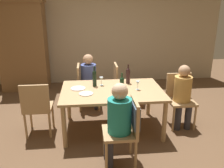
{
  "coord_description": "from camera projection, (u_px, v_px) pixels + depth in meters",
  "views": [
    {
      "loc": [
        -0.39,
        -3.74,
        2.1
      ],
      "look_at": [
        0.0,
        0.0,
        0.83
      ],
      "focal_mm": 38.67,
      "sensor_mm": 36.0,
      "label": 1
    }
  ],
  "objects": [
    {
      "name": "ground_plane",
      "position": [
        112.0,
        128.0,
        4.23
      ],
      "size": [
        10.0,
        10.0,
        0.0
      ],
      "primitive_type": "plane",
      "color": "brown"
    },
    {
      "name": "rear_room_partition",
      "position": [
        101.0,
        32.0,
        6.4
      ],
      "size": [
        6.4,
        0.12,
        2.7
      ],
      "primitive_type": "cube",
      "color": "tan",
      "rests_on": "ground_plane"
    },
    {
      "name": "armoire_cabinet",
      "position": [
        23.0,
        46.0,
        5.87
      ],
      "size": [
        1.18,
        0.62,
        2.18
      ],
      "color": "brown",
      "rests_on": "ground_plane"
    },
    {
      "name": "dining_table",
      "position": [
        112.0,
        94.0,
        4.02
      ],
      "size": [
        1.68,
        1.13,
        0.73
      ],
      "color": "tan",
      "rests_on": "ground_plane"
    },
    {
      "name": "chair_near",
      "position": [
        129.0,
        123.0,
        3.17
      ],
      "size": [
        0.46,
        0.44,
        0.92
      ],
      "rotation": [
        0.0,
        0.0,
        1.57
      ],
      "color": "tan",
      "rests_on": "ground_plane"
    },
    {
      "name": "chair_right_end",
      "position": [
        180.0,
        96.0,
        4.26
      ],
      "size": [
        0.44,
        0.44,
        0.92
      ],
      "rotation": [
        0.0,
        0.0,
        3.14
      ],
      "color": "tan",
      "rests_on": "ground_plane"
    },
    {
      "name": "chair_far_left",
      "position": [
        85.0,
        84.0,
        4.9
      ],
      "size": [
        0.44,
        0.44,
        0.92
      ],
      "rotation": [
        0.0,
        0.0,
        -1.57
      ],
      "color": "tan",
      "rests_on": "ground_plane"
    },
    {
      "name": "chair_left_end",
      "position": [
        37.0,
        106.0,
        3.86
      ],
      "size": [
        0.44,
        0.44,
        0.92
      ],
      "color": "tan",
      "rests_on": "ground_plane"
    },
    {
      "name": "chair_far_right",
      "position": [
        121.0,
        82.0,
        4.98
      ],
      "size": [
        0.44,
        0.44,
        0.92
      ],
      "rotation": [
        0.0,
        0.0,
        -1.57
      ],
      "color": "tan",
      "rests_on": "ground_plane"
    },
    {
      "name": "person_woman_host",
      "position": [
        118.0,
        119.0,
        3.13
      ],
      "size": [
        0.36,
        0.32,
        1.15
      ],
      "rotation": [
        0.0,
        0.0,
        1.57
      ],
      "color": "#33333D",
      "rests_on": "ground_plane"
    },
    {
      "name": "person_man_bearded",
      "position": [
        183.0,
        92.0,
        4.12
      ],
      "size": [
        0.3,
        0.34,
        1.11
      ],
      "rotation": [
        0.0,
        0.0,
        3.14
      ],
      "color": "#33333D",
      "rests_on": "ground_plane"
    },
    {
      "name": "person_man_guest",
      "position": [
        90.0,
        78.0,
        4.88
      ],
      "size": [
        0.35,
        0.31,
        1.14
      ],
      "rotation": [
        0.0,
        0.0,
        -1.57
      ],
      "color": "#33333D",
      "rests_on": "ground_plane"
    },
    {
      "name": "wine_bottle_tall_green",
      "position": [
        128.0,
        75.0,
        4.27
      ],
      "size": [
        0.07,
        0.07,
        0.35
      ],
      "color": "black",
      "rests_on": "dining_table"
    },
    {
      "name": "wine_bottle_dark_red",
      "position": [
        122.0,
        84.0,
        3.84
      ],
      "size": [
        0.07,
        0.07,
        0.32
      ],
      "color": "#19381E",
      "rests_on": "dining_table"
    },
    {
      "name": "wine_bottle_short_olive",
      "position": [
        95.0,
        78.0,
        4.12
      ],
      "size": [
        0.07,
        0.07,
        0.35
      ],
      "color": "black",
      "rests_on": "dining_table"
    },
    {
      "name": "wine_glass_near_left",
      "position": [
        101.0,
        79.0,
        4.19
      ],
      "size": [
        0.07,
        0.07,
        0.15
      ],
      "color": "silver",
      "rests_on": "dining_table"
    },
    {
      "name": "wine_glass_centre",
      "position": [
        138.0,
        83.0,
        3.97
      ],
      "size": [
        0.07,
        0.07,
        0.15
      ],
      "color": "silver",
      "rests_on": "dining_table"
    },
    {
      "name": "dinner_plate_host",
      "position": [
        86.0,
        94.0,
        3.81
      ],
      "size": [
        0.23,
        0.23,
        0.01
      ],
      "primitive_type": "cylinder",
      "color": "silver",
      "rests_on": "dining_table"
    },
    {
      "name": "dinner_plate_guest_left",
      "position": [
        78.0,
        88.0,
        4.04
      ],
      "size": [
        0.25,
        0.25,
        0.01
      ],
      "primitive_type": "cylinder",
      "color": "white",
      "rests_on": "dining_table"
    },
    {
      "name": "handbag",
      "position": [
        141.0,
        100.0,
        5.16
      ],
      "size": [
        0.19,
        0.3,
        0.22
      ],
      "primitive_type": "cube",
      "rotation": [
        0.0,
        0.0,
        -1.86
      ],
      "color": "brown",
      "rests_on": "ground_plane"
    }
  ]
}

